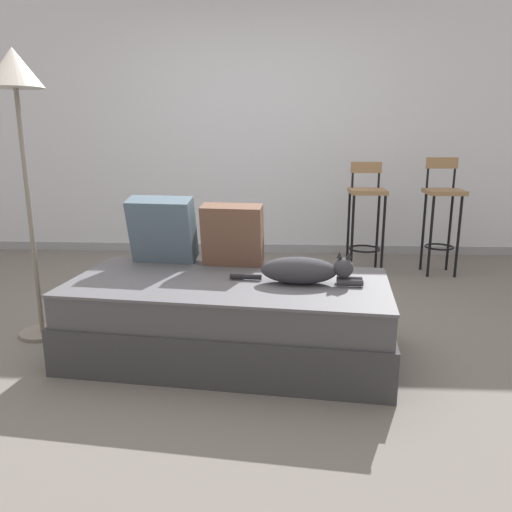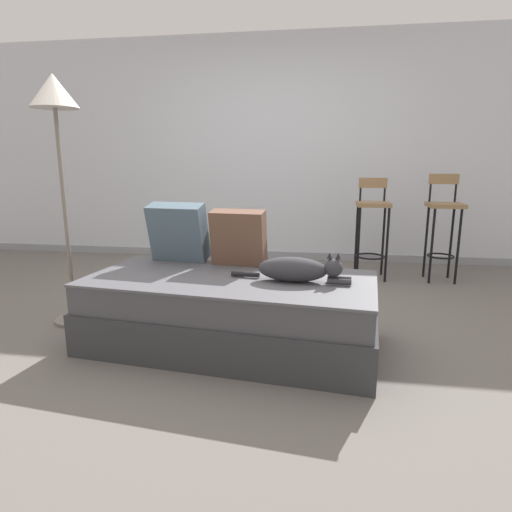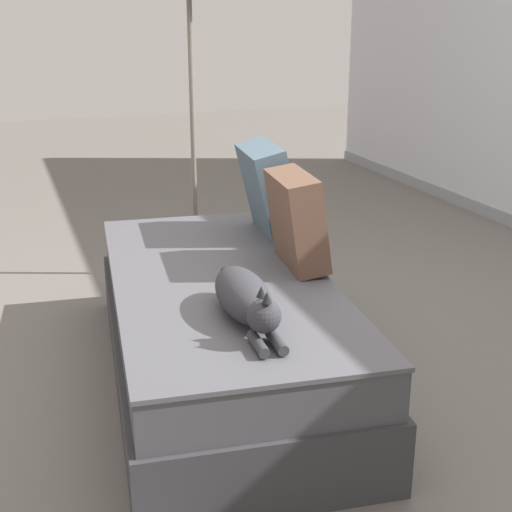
{
  "view_description": "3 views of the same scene",
  "coord_description": "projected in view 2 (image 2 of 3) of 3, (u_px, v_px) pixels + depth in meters",
  "views": [
    {
      "loc": [
        0.29,
        -3.1,
        1.27
      ],
      "look_at": [
        0.15,
        -0.3,
        0.58
      ],
      "focal_mm": 35.0,
      "sensor_mm": 36.0,
      "label": 1
    },
    {
      "loc": [
        0.55,
        -2.94,
        1.16
      ],
      "look_at": [
        0.15,
        -0.3,
        0.58
      ],
      "focal_mm": 30.0,
      "sensor_mm": 36.0,
      "label": 2
    },
    {
      "loc": [
        2.54,
        -1.17,
        1.45
      ],
      "look_at": [
        0.15,
        -0.3,
        0.58
      ],
      "focal_mm": 50.0,
      "sensor_mm": 36.0,
      "label": 3
    }
  ],
  "objects": [
    {
      "name": "wall_back_panel",
      "position": [
        276.0,
        151.0,
        5.07
      ],
      "size": [
        8.0,
        0.1,
        2.6
      ],
      "primitive_type": "cube",
      "color": "silver",
      "rests_on": "ground"
    },
    {
      "name": "bar_stool_near_window",
      "position": [
        372.0,
        219.0,
        4.3
      ],
      "size": [
        0.32,
        0.32,
        1.01
      ],
      "color": "black",
      "rests_on": "ground"
    },
    {
      "name": "cat",
      "position": [
        298.0,
        269.0,
        2.57
      ],
      "size": [
        0.74,
        0.19,
        0.19
      ],
      "color": "#333338",
      "rests_on": "couch"
    },
    {
      "name": "ground_plane",
      "position": [
        242.0,
        323.0,
        3.17
      ],
      "size": [
        16.0,
        16.0,
        0.0
      ],
      "primitive_type": "plane",
      "color": "#66605B",
      "rests_on": "ground"
    },
    {
      "name": "throw_pillow_middle",
      "position": [
        239.0,
        237.0,
        2.97
      ],
      "size": [
        0.39,
        0.23,
        0.39
      ],
      "color": "brown",
      "rests_on": "couch"
    },
    {
      "name": "throw_pillow_corner",
      "position": [
        178.0,
        232.0,
        3.08
      ],
      "size": [
        0.43,
        0.28,
        0.43
      ],
      "color": "#4C6070",
      "rests_on": "couch"
    },
    {
      "name": "wall_baseboard_trim",
      "position": [
        274.0,
        255.0,
        5.28
      ],
      "size": [
        8.0,
        0.02,
        0.09
      ],
      "primitive_type": "cube",
      "color": "gray",
      "rests_on": "ground"
    },
    {
      "name": "bar_stool_by_doorway",
      "position": [
        444.0,
        218.0,
        4.19
      ],
      "size": [
        0.32,
        0.32,
        1.05
      ],
      "color": "black",
      "rests_on": "ground"
    },
    {
      "name": "floor_lamp",
      "position": [
        56.0,
        116.0,
        2.88
      ],
      "size": [
        0.32,
        0.32,
        1.74
      ],
      "color": "slate",
      "rests_on": "ground"
    },
    {
      "name": "couch",
      "position": [
        231.0,
        311.0,
        2.73
      ],
      "size": [
        1.9,
        1.06,
        0.46
      ],
      "color": "#353539",
      "rests_on": "ground"
    }
  ]
}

